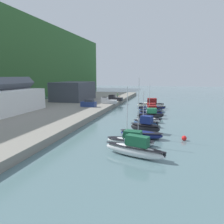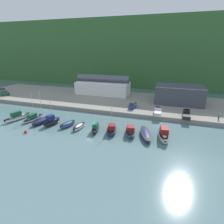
{
  "view_description": "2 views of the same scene",
  "coord_description": "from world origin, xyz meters",
  "px_view_note": "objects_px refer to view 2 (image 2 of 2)",
  "views": [
    {
      "loc": [
        -49.12,
        -3.34,
        9.85
      ],
      "look_at": [
        -1.26,
        9.08,
        1.53
      ],
      "focal_mm": 35.0,
      "sensor_mm": 36.0,
      "label": 1
    },
    {
      "loc": [
        17.57,
        -37.26,
        20.37
      ],
      "look_at": [
        3.03,
        9.17,
        2.4
      ],
      "focal_mm": 28.0,
      "sensor_mm": 36.0,
      "label": 2
    }
  ],
  "objects_px": {
    "moored_boat_6": "(96,128)",
    "mooring_buoy_0": "(26,132)",
    "moored_boat_3": "(52,121)",
    "pickup_truck_0": "(186,114)",
    "parked_car_1": "(1,91)",
    "parked_car_2": "(4,93)",
    "parked_car_0": "(133,105)",
    "person_on_quay": "(219,116)",
    "moored_boat_10": "(164,134)",
    "moored_boat_2": "(42,121)",
    "moored_boat_9": "(146,134)",
    "moored_boat_1": "(33,118)",
    "moored_boat_4": "(68,124)",
    "moored_boat_8": "(130,131)",
    "moored_boat_0": "(18,117)",
    "pickup_truck_1": "(158,111)",
    "moored_boat_7": "(112,130)",
    "moored_boat_5": "(79,127)"
  },
  "relations": [
    {
      "from": "moored_boat_6",
      "to": "mooring_buoy_0",
      "type": "relative_size",
      "value": 8.46
    },
    {
      "from": "moored_boat_3",
      "to": "pickup_truck_0",
      "type": "relative_size",
      "value": 1.5
    },
    {
      "from": "parked_car_1",
      "to": "parked_car_2",
      "type": "height_order",
      "value": "same"
    },
    {
      "from": "moored_boat_6",
      "to": "parked_car_0",
      "type": "xyz_separation_m",
      "value": [
        6.25,
        17.56,
        1.27
      ]
    },
    {
      "from": "parked_car_1",
      "to": "person_on_quay",
      "type": "distance_m",
      "value": 85.39
    },
    {
      "from": "moored_boat_10",
      "to": "pickup_truck_0",
      "type": "xyz_separation_m",
      "value": [
        5.86,
        12.96,
        0.94
      ]
    },
    {
      "from": "moored_boat_2",
      "to": "moored_boat_9",
      "type": "xyz_separation_m",
      "value": [
        29.46,
        0.63,
        -0.03
      ]
    },
    {
      "from": "pickup_truck_0",
      "to": "moored_boat_1",
      "type": "bearing_deg",
      "value": -161.96
    },
    {
      "from": "person_on_quay",
      "to": "parked_car_2",
      "type": "bearing_deg",
      "value": 178.37
    },
    {
      "from": "person_on_quay",
      "to": "moored_boat_4",
      "type": "bearing_deg",
      "value": -159.47
    },
    {
      "from": "moored_boat_6",
      "to": "parked_car_1",
      "type": "height_order",
      "value": "parked_car_1"
    },
    {
      "from": "moored_boat_9",
      "to": "moored_boat_3",
      "type": "bearing_deg",
      "value": 166.23
    },
    {
      "from": "moored_boat_8",
      "to": "moored_boat_10",
      "type": "bearing_deg",
      "value": -11.4
    },
    {
      "from": "moored_boat_4",
      "to": "pickup_truck_0",
      "type": "distance_m",
      "value": 34.19
    },
    {
      "from": "pickup_truck_0",
      "to": "moored_boat_0",
      "type": "bearing_deg",
      "value": -162.09
    },
    {
      "from": "moored_boat_4",
      "to": "pickup_truck_1",
      "type": "xyz_separation_m",
      "value": [
        23.0,
        14.17,
        1.37
      ]
    },
    {
      "from": "moored_boat_7",
      "to": "pickup_truck_1",
      "type": "distance_m",
      "value": 17.64
    },
    {
      "from": "parked_car_2",
      "to": "moored_boat_8",
      "type": "bearing_deg",
      "value": -104.16
    },
    {
      "from": "moored_boat_5",
      "to": "parked_car_0",
      "type": "height_order",
      "value": "parked_car_0"
    },
    {
      "from": "moored_boat_8",
      "to": "moored_boat_9",
      "type": "height_order",
      "value": "moored_boat_8"
    },
    {
      "from": "parked_car_2",
      "to": "person_on_quay",
      "type": "distance_m",
      "value": 80.77
    },
    {
      "from": "moored_boat_1",
      "to": "moored_boat_4",
      "type": "relative_size",
      "value": 1.51
    },
    {
      "from": "parked_car_0",
      "to": "pickup_truck_0",
      "type": "xyz_separation_m",
      "value": [
        16.58,
        -3.29,
        -0.1
      ]
    },
    {
      "from": "parked_car_1",
      "to": "moored_boat_1",
      "type": "bearing_deg",
      "value": -128.16
    },
    {
      "from": "moored_boat_3",
      "to": "moored_boat_9",
      "type": "bearing_deg",
      "value": 18.38
    },
    {
      "from": "moored_boat_2",
      "to": "parked_car_2",
      "type": "relative_size",
      "value": 2.24
    },
    {
      "from": "parked_car_0",
      "to": "person_on_quay",
      "type": "bearing_deg",
      "value": -2.08
    },
    {
      "from": "moored_boat_0",
      "to": "moored_boat_10",
      "type": "xyz_separation_m",
      "value": [
        41.99,
        1.45,
        0.1
      ]
    },
    {
      "from": "moored_boat_9",
      "to": "parked_car_0",
      "type": "height_order",
      "value": "parked_car_0"
    },
    {
      "from": "moored_boat_1",
      "to": "person_on_quay",
      "type": "height_order",
      "value": "moored_boat_1"
    },
    {
      "from": "parked_car_0",
      "to": "mooring_buoy_0",
      "type": "height_order",
      "value": "parked_car_0"
    },
    {
      "from": "moored_boat_4",
      "to": "moored_boat_9",
      "type": "height_order",
      "value": "moored_boat_4"
    },
    {
      "from": "person_on_quay",
      "to": "moored_boat_1",
      "type": "bearing_deg",
      "value": -164.85
    },
    {
      "from": "moored_boat_1",
      "to": "moored_boat_9",
      "type": "relative_size",
      "value": 0.96
    },
    {
      "from": "moored_boat_10",
      "to": "person_on_quay",
      "type": "relative_size",
      "value": 3.89
    },
    {
      "from": "moored_boat_3",
      "to": "moored_boat_8",
      "type": "bearing_deg",
      "value": 18.81
    },
    {
      "from": "moored_boat_0",
      "to": "parked_car_2",
      "type": "bearing_deg",
      "value": 161.14
    },
    {
      "from": "moored_boat_6",
      "to": "moored_boat_10",
      "type": "distance_m",
      "value": 17.03
    },
    {
      "from": "moored_boat_7",
      "to": "mooring_buoy_0",
      "type": "relative_size",
      "value": 10.17
    },
    {
      "from": "moored_boat_10",
      "to": "person_on_quay",
      "type": "bearing_deg",
      "value": 36.77
    },
    {
      "from": "moored_boat_10",
      "to": "pickup_truck_1",
      "type": "height_order",
      "value": "pickup_truck_1"
    },
    {
      "from": "pickup_truck_1",
      "to": "moored_boat_10",
      "type": "bearing_deg",
      "value": -83.52
    },
    {
      "from": "moored_boat_3",
      "to": "moored_boat_5",
      "type": "relative_size",
      "value": 1.34
    },
    {
      "from": "moored_boat_9",
      "to": "moored_boat_10",
      "type": "distance_m",
      "value": 4.24
    },
    {
      "from": "moored_boat_4",
      "to": "mooring_buoy_0",
      "type": "xyz_separation_m",
      "value": [
        -8.14,
        -6.72,
        -0.29
      ]
    },
    {
      "from": "moored_boat_4",
      "to": "moored_boat_5",
      "type": "height_order",
      "value": "moored_boat_4"
    },
    {
      "from": "moored_boat_1",
      "to": "pickup_truck_1",
      "type": "relative_size",
      "value": 1.71
    },
    {
      "from": "moored_boat_7",
      "to": "moored_boat_8",
      "type": "relative_size",
      "value": 1.15
    },
    {
      "from": "moored_boat_0",
      "to": "moored_boat_8",
      "type": "bearing_deg",
      "value": 18.82
    },
    {
      "from": "moored_boat_5",
      "to": "moored_boat_8",
      "type": "bearing_deg",
      "value": 8.62
    }
  ]
}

